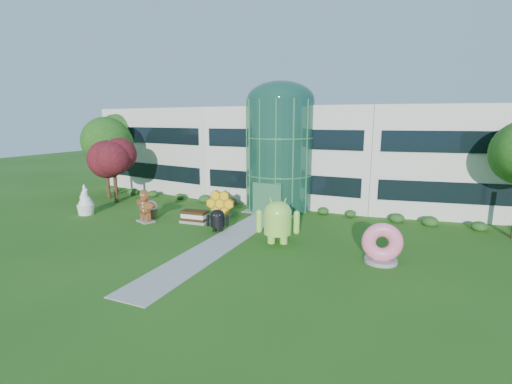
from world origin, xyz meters
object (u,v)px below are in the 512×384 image
at_px(android_green, 278,219).
at_px(donut, 382,242).
at_px(gingerbread, 145,206).
at_px(android_black, 218,219).

relative_size(android_green, donut, 1.41).
bearing_deg(gingerbread, donut, 17.18).
bearing_deg(android_black, donut, -31.93).
bearing_deg(donut, android_green, 163.26).
bearing_deg(android_black, gingerbread, 155.89).
bearing_deg(donut, gingerbread, 165.23).
relative_size(android_green, gingerbread, 1.18).
height_order(android_green, gingerbread, android_green).
distance_m(android_green, gingerbread, 11.61).
distance_m(android_green, android_black, 5.08).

